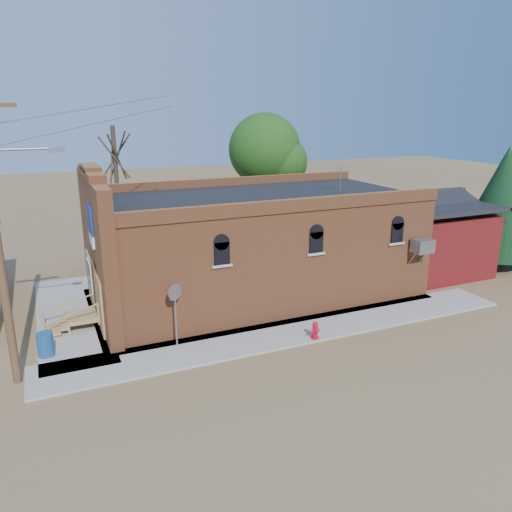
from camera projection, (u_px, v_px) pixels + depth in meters
name	position (u px, v px, depth m)	size (l,w,h in m)	color
ground	(268.00, 350.00, 17.89)	(120.00, 120.00, 0.00)	brown
sidewalk_south	(294.00, 332.00, 19.25)	(19.00, 2.20, 0.08)	#9E9991
sidewalk_west	(70.00, 316.00, 20.72)	(2.60, 10.00, 0.08)	#9E9991
brick_bar	(250.00, 246.00, 22.69)	(16.40, 7.97, 6.30)	#A45832
red_shed	(421.00, 227.00, 26.51)	(5.40, 6.40, 4.30)	#58120F
tree_bare_near	(115.00, 155.00, 26.48)	(2.80, 2.80, 7.65)	#413025
tree_leafy	(265.00, 150.00, 30.40)	(4.40, 4.40, 8.15)	#413025
evergreen_tree	(502.00, 200.00, 26.33)	(3.60, 3.60, 6.50)	#413025
fire_hydrant	(315.00, 330.00, 18.51)	(0.39, 0.39, 0.67)	red
stop_sign	(175.00, 298.00, 17.51)	(0.58, 0.39, 2.39)	gray
trash_barrel	(45.00, 344.00, 17.18)	(0.55, 0.55, 0.85)	#1B4E87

